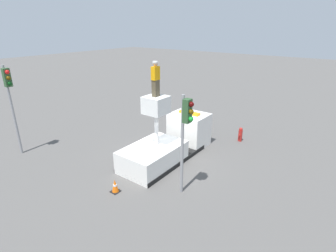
% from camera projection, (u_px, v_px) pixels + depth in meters
% --- Properties ---
extents(ground_plane, '(120.00, 120.00, 0.00)m').
position_uv_depth(ground_plane, '(163.00, 160.00, 15.06)').
color(ground_plane, '#565451').
extents(bucket_truck, '(6.33, 2.32, 3.87)m').
position_uv_depth(bucket_truck, '(170.00, 143.00, 15.21)').
color(bucket_truck, black).
rests_on(bucket_truck, ground).
extents(worker, '(0.40, 0.26, 1.75)m').
position_uv_depth(worker, '(156.00, 79.00, 12.93)').
color(worker, brown).
rests_on(worker, bucket_truck).
extents(traffic_light_pole, '(0.34, 0.57, 4.63)m').
position_uv_depth(traffic_light_pole, '(186.00, 126.00, 10.94)').
color(traffic_light_pole, gray).
rests_on(traffic_light_pole, ground).
extents(traffic_light_across, '(0.34, 0.57, 5.25)m').
position_uv_depth(traffic_light_across, '(10.00, 93.00, 14.48)').
color(traffic_light_across, gray).
rests_on(traffic_light_across, ground).
extents(fire_hydrant, '(0.50, 0.26, 0.96)m').
position_uv_depth(fire_hydrant, '(240.00, 134.00, 17.36)').
color(fire_hydrant, '#B2231E').
rests_on(fire_hydrant, ground).
extents(traffic_cone_rear, '(0.39, 0.39, 0.65)m').
position_uv_depth(traffic_cone_rear, '(115.00, 186.00, 12.08)').
color(traffic_cone_rear, black).
rests_on(traffic_cone_rear, ground).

